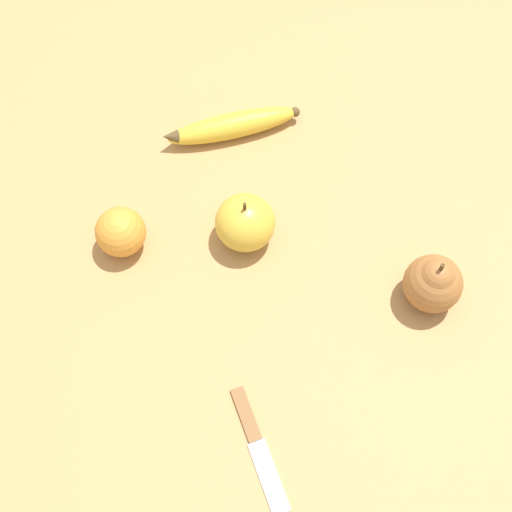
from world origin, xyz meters
TOP-DOWN VIEW (x-y plane):
  - ground_plane at (0.00, 0.00)m, footprint 3.00×3.00m
  - banana at (-0.17, 0.11)m, footprint 0.13×0.18m
  - orange at (-0.15, -0.12)m, footprint 0.07×0.07m
  - pear at (0.19, 0.09)m, footprint 0.07×0.07m
  - apple at (-0.04, -0.00)m, footprint 0.08×0.08m
  - paring_knife at (0.16, -0.20)m, footprint 0.15×0.09m

SIDE VIEW (x-z plane):
  - ground_plane at x=0.00m, z-range 0.00..0.00m
  - paring_knife at x=0.16m, z-range 0.00..0.01m
  - banana at x=-0.17m, z-range 0.00..0.04m
  - orange at x=-0.15m, z-range 0.00..0.07m
  - apple at x=-0.04m, z-range -0.01..0.08m
  - pear at x=0.19m, z-range -0.01..0.09m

